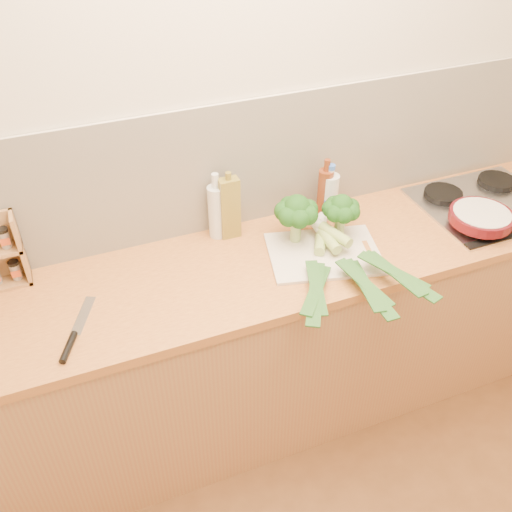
{
  "coord_description": "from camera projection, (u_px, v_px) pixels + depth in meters",
  "views": [
    {
      "loc": [
        -0.72,
        -0.4,
        2.29
      ],
      "look_at": [
        -0.12,
        1.1,
        1.02
      ],
      "focal_mm": 40.0,
      "sensor_mm": 36.0,
      "label": 1
    }
  ],
  "objects": [
    {
      "name": "water_bottle",
      "position": [
        329.0,
        197.0,
        2.41
      ],
      "size": [
        0.08,
        0.08,
        0.23
      ],
      "color": "silver",
      "rests_on": "counter"
    },
    {
      "name": "leek_front",
      "position": [
        319.0,
        253.0,
        2.2
      ],
      "size": [
        0.37,
        0.6,
        0.04
      ],
      "rotation": [
        0.0,
        0.0,
        -0.52
      ],
      "color": "white",
      "rests_on": "chopping_board"
    },
    {
      "name": "amber_bottle",
      "position": [
        325.0,
        193.0,
        2.4
      ],
      "size": [
        0.06,
        0.06,
        0.27
      ],
      "color": "maroon",
      "rests_on": "counter"
    },
    {
      "name": "broccoli_right",
      "position": [
        341.0,
        209.0,
        2.26
      ],
      "size": [
        0.15,
        0.15,
        0.19
      ],
      "color": "#9EBD6E",
      "rests_on": "chopping_board"
    },
    {
      "name": "gas_hob",
      "position": [
        488.0,
        203.0,
        2.52
      ],
      "size": [
        0.58,
        0.5,
        0.04
      ],
      "color": "silver",
      "rests_on": "counter"
    },
    {
      "name": "broccoli_left",
      "position": [
        297.0,
        211.0,
        2.22
      ],
      "size": [
        0.17,
        0.18,
        0.21
      ],
      "color": "#9EBD6E",
      "rests_on": "chopping_board"
    },
    {
      "name": "glass_bottle",
      "position": [
        217.0,
        211.0,
        2.29
      ],
      "size": [
        0.07,
        0.07,
        0.29
      ],
      "color": "silver",
      "rests_on": "counter"
    },
    {
      "name": "leek_back",
      "position": [
        349.0,
        243.0,
        2.19
      ],
      "size": [
        0.25,
        0.67,
        0.04
      ],
      "rotation": [
        0.0,
        0.0,
        0.3
      ],
      "color": "white",
      "rests_on": "chopping_board"
    },
    {
      "name": "chefs_knife",
      "position": [
        72.0,
        339.0,
        1.88
      ],
      "size": [
        0.16,
        0.3,
        0.02
      ],
      "rotation": [
        0.0,
        0.0,
        -0.43
      ],
      "color": "silver",
      "rests_on": "counter"
    },
    {
      "name": "oil_tin",
      "position": [
        229.0,
        208.0,
        2.27
      ],
      "size": [
        0.08,
        0.05,
        0.3
      ],
      "color": "olive",
      "rests_on": "counter"
    },
    {
      "name": "skillet",
      "position": [
        482.0,
        217.0,
        2.36
      ],
      "size": [
        0.38,
        0.26,
        0.04
      ],
      "rotation": [
        0.0,
        0.0,
        -0.25
      ],
      "color": "#520D14",
      "rests_on": "gas_hob"
    },
    {
      "name": "leek_mid",
      "position": [
        339.0,
        253.0,
        2.18
      ],
      "size": [
        0.1,
        0.65,
        0.04
      ],
      "rotation": [
        0.0,
        0.0,
        -0.01
      ],
      "color": "white",
      "rests_on": "chopping_board"
    },
    {
      "name": "chopping_board",
      "position": [
        324.0,
        253.0,
        2.25
      ],
      "size": [
        0.49,
        0.41,
        0.01
      ],
      "primitive_type": "cube",
      "rotation": [
        0.0,
        0.0,
        -0.23
      ],
      "color": "silver",
      "rests_on": "counter"
    },
    {
      "name": "counter",
      "position": [
        274.0,
        338.0,
        2.51
      ],
      "size": [
        3.2,
        0.62,
        0.9
      ],
      "color": "#A17443",
      "rests_on": "ground"
    },
    {
      "name": "room_shell",
      "position": [
        249.0,
        164.0,
        2.28
      ],
      "size": [
        3.5,
        3.5,
        3.5
      ],
      "color": "beige",
      "rests_on": "ground"
    }
  ]
}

